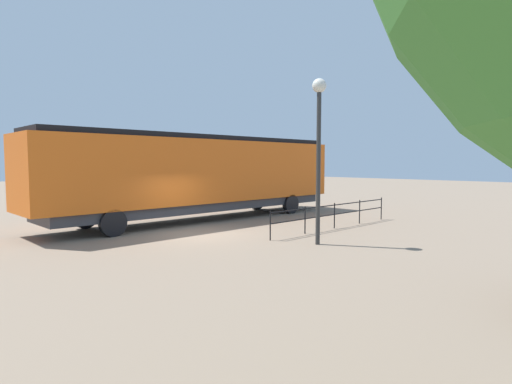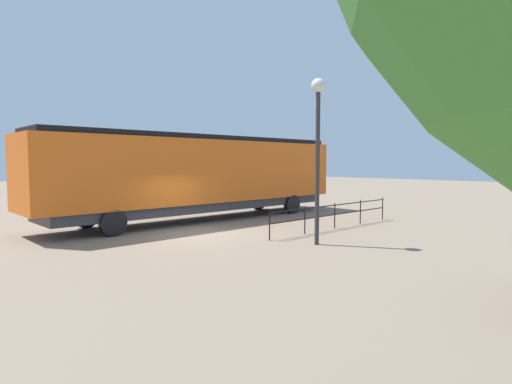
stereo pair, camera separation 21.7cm
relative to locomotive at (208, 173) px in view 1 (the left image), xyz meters
The scene contains 4 objects.
ground_plane 5.24m from the locomotive, 42.92° to the right, with size 120.00×120.00×0.00m, color #84705B.
locomotive is the anchor object (origin of this frame).
lamp_post 8.40m from the locomotive, ahead, with size 0.50×0.50×5.94m.
platform_fence 6.97m from the locomotive, 19.23° to the left, with size 0.05×8.40×1.15m.
Camera 1 is at (13.81, -10.03, 2.98)m, focal length 28.99 mm.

